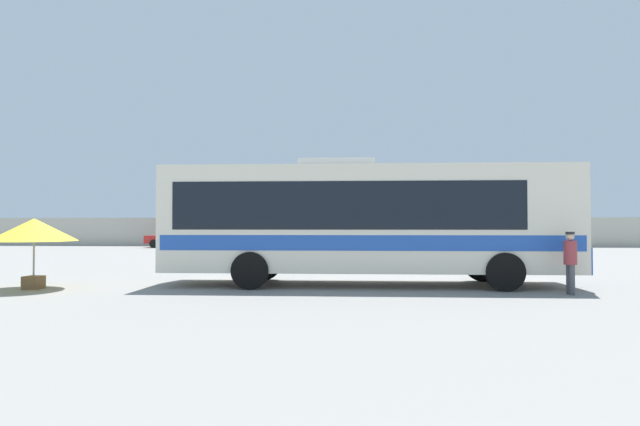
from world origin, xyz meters
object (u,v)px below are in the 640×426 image
object	(u,v)px
utility_pole_near	(346,200)
roadside_tree_left	(256,204)
attendant_by_bus_door	(570,259)
parked_car_second_black	(245,237)
parked_car_leftmost_red	(176,238)
coach_bus_cream_blue	(362,218)
roadside_tree_midleft	(382,199)
vendor_umbrella_near_gate_yellow	(34,231)

from	to	relation	value
utility_pole_near	roadside_tree_left	world-z (taller)	utility_pole_near
attendant_by_bus_door	parked_car_second_black	bearing A→B (deg)	118.65
parked_car_leftmost_red	parked_car_second_black	size ratio (longest dim) A/B	0.97
attendant_by_bus_door	parked_car_leftmost_red	xyz separation A→B (m)	(-19.48, 25.54, -0.15)
coach_bus_cream_blue	roadside_tree_midleft	distance (m)	31.12
utility_pole_near	roadside_tree_left	distance (m)	8.88
vendor_umbrella_near_gate_yellow	parked_car_second_black	distance (m)	25.65
attendant_by_bus_door	roadside_tree_left	size ratio (longest dim) A/B	0.30
vendor_umbrella_near_gate_yellow	roadside_tree_midleft	distance (m)	34.56
roadside_tree_left	vendor_umbrella_near_gate_yellow	bearing A→B (deg)	-89.06
attendant_by_bus_door	vendor_umbrella_near_gate_yellow	world-z (taller)	vendor_umbrella_near_gate_yellow
roadside_tree_midleft	coach_bus_cream_blue	bearing A→B (deg)	-93.91
coach_bus_cream_blue	vendor_umbrella_near_gate_yellow	world-z (taller)	coach_bus_cream_blue
vendor_umbrella_near_gate_yellow	coach_bus_cream_blue	bearing A→B (deg)	10.02
attendant_by_bus_door	parked_car_leftmost_red	world-z (taller)	attendant_by_bus_door
parked_car_leftmost_red	utility_pole_near	size ratio (longest dim) A/B	0.57
coach_bus_cream_blue	roadside_tree_left	xyz separation A→B (m)	(-9.70, 33.04, 1.71)
parked_car_leftmost_red	utility_pole_near	xyz separation A→B (m)	(13.03, 6.83, 3.20)
roadside_tree_left	roadside_tree_midleft	size ratio (longest dim) A/B	0.87
attendant_by_bus_door	parked_car_leftmost_red	distance (m)	32.12
parked_car_leftmost_red	parked_car_second_black	distance (m)	5.40
coach_bus_cream_blue	roadside_tree_left	bearing A→B (deg)	106.35
roadside_tree_midleft	vendor_umbrella_near_gate_yellow	bearing A→B (deg)	-109.03
parked_car_leftmost_red	roadside_tree_left	xyz separation A→B (m)	(4.49, 9.25, 2.92)
attendant_by_bus_door	vendor_umbrella_near_gate_yellow	bearing A→B (deg)	179.46
roadside_tree_midleft	roadside_tree_left	bearing A→B (deg)	170.09
vendor_umbrella_near_gate_yellow	parked_car_leftmost_red	bearing A→B (deg)	101.26
parked_car_second_black	attendant_by_bus_door	bearing A→B (deg)	-61.35
coach_bus_cream_blue	roadside_tree_left	world-z (taller)	roadside_tree_left
parked_car_leftmost_red	coach_bus_cream_blue	bearing A→B (deg)	-59.19
vendor_umbrella_near_gate_yellow	parked_car_leftmost_red	size ratio (longest dim) A/B	0.53
coach_bus_cream_blue	attendant_by_bus_door	xyz separation A→B (m)	(5.29, -1.75, -1.06)
coach_bus_cream_blue	parked_car_leftmost_red	xyz separation A→B (m)	(-14.18, 23.79, -1.21)
utility_pole_near	parked_car_second_black	bearing A→B (deg)	-139.16
attendant_by_bus_door	roadside_tree_midleft	size ratio (longest dim) A/B	0.26
parked_car_leftmost_red	utility_pole_near	distance (m)	15.06
vendor_umbrella_near_gate_yellow	roadside_tree_midleft	size ratio (longest dim) A/B	0.36
coach_bus_cream_blue	roadside_tree_left	size ratio (longest dim) A/B	2.19
parked_car_leftmost_red	roadside_tree_midleft	xyz separation A→B (m)	(16.30, 7.19, 3.27)
parked_car_leftmost_red	utility_pole_near	world-z (taller)	utility_pole_near
parked_car_second_black	utility_pole_near	size ratio (longest dim) A/B	0.59
coach_bus_cream_blue	utility_pole_near	size ratio (longest dim) A/B	1.57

